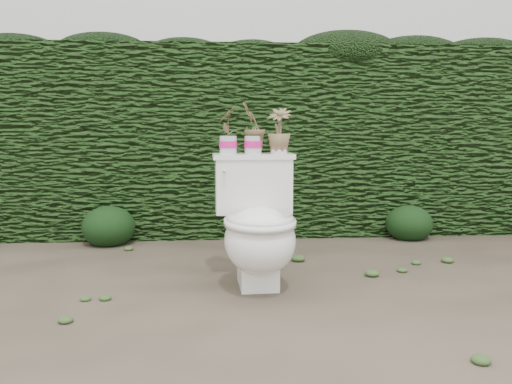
{
  "coord_description": "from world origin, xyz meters",
  "views": [
    {
      "loc": [
        -0.39,
        -3.3,
        0.97
      ],
      "look_at": [
        -0.14,
        -0.06,
        0.55
      ],
      "focal_mm": 38.0,
      "sensor_mm": 36.0,
      "label": 1
    }
  ],
  "objects": [
    {
      "name": "toilet",
      "position": [
        -0.14,
        -0.2,
        0.36
      ],
      "size": [
        0.51,
        0.7,
        0.78
      ],
      "rotation": [
        0.0,
        0.0,
        0.04
      ],
      "color": "white",
      "rests_on": "ground"
    },
    {
      "name": "potted_plant_center",
      "position": [
        -0.15,
        0.04,
        0.93
      ],
      "size": [
        0.21,
        0.21,
        0.3
      ],
      "primitive_type": "imported",
      "rotation": [
        0.0,
        0.0,
        4.04
      ],
      "color": "#277D30",
      "rests_on": "toilet"
    },
    {
      "name": "ground",
      "position": [
        0.0,
        0.0,
        0.0
      ],
      "size": [
        60.0,
        60.0,
        0.0
      ],
      "primitive_type": "plane",
      "color": "brown",
      "rests_on": "ground"
    },
    {
      "name": "liriope_clump_3",
      "position": [
        1.23,
        1.05,
        0.15
      ],
      "size": [
        0.39,
        0.39,
        0.31
      ],
      "primitive_type": "ellipsoid",
      "color": "black",
      "rests_on": "ground"
    },
    {
      "name": "liriope_clump_2",
      "position": [
        -0.0,
        1.04,
        0.13
      ],
      "size": [
        0.33,
        0.33,
        0.26
      ],
      "primitive_type": "ellipsoid",
      "color": "black",
      "rests_on": "ground"
    },
    {
      "name": "house_wall",
      "position": [
        0.6,
        6.0,
        2.0
      ],
      "size": [
        8.0,
        3.5,
        4.0
      ],
      "primitive_type": "cube",
      "color": "silver",
      "rests_on": "ground"
    },
    {
      "name": "liriope_clump_1",
      "position": [
        -1.24,
        1.03,
        0.17
      ],
      "size": [
        0.42,
        0.42,
        0.34
      ],
      "primitive_type": "ellipsoid",
      "color": "black",
      "rests_on": "ground"
    },
    {
      "name": "potted_plant_right",
      "position": [
        0.01,
        0.05,
        0.91
      ],
      "size": [
        0.19,
        0.19,
        0.27
      ],
      "primitive_type": "imported",
      "rotation": [
        0.0,
        0.0,
        5.92
      ],
      "color": "#277D30",
      "rests_on": "toilet"
    },
    {
      "name": "hedge",
      "position": [
        0.0,
        1.6,
        0.8
      ],
      "size": [
        8.0,
        1.0,
        1.6
      ],
      "primitive_type": "cube",
      "color": "#274A18",
      "rests_on": "ground"
    },
    {
      "name": "potted_plant_left",
      "position": [
        -0.3,
        0.03,
        0.92
      ],
      "size": [
        0.14,
        0.17,
        0.29
      ],
      "primitive_type": "imported",
      "rotation": [
        0.0,
        0.0,
        4.46
      ],
      "color": "#277D30",
      "rests_on": "toilet"
    }
  ]
}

